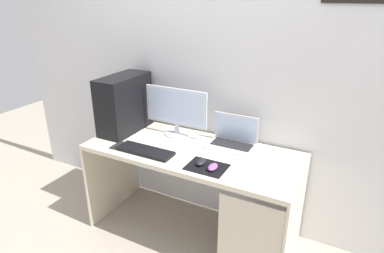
% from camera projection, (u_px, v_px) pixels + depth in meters
% --- Properties ---
extents(ground_plane, '(8.00, 8.00, 0.00)m').
position_uv_depth(ground_plane, '(192.00, 232.00, 2.67)').
color(ground_plane, '#9E9384').
extents(wall_back, '(4.00, 0.05, 2.60)m').
position_uv_depth(wall_back, '(215.00, 64.00, 2.48)').
color(wall_back, silver).
rests_on(wall_back, ground_plane).
extents(desk, '(1.56, 0.66, 0.75)m').
position_uv_depth(desk, '(194.00, 168.00, 2.42)').
color(desk, beige).
rests_on(desk, ground_plane).
extents(pc_tower, '(0.22, 0.47, 0.46)m').
position_uv_depth(pc_tower, '(124.00, 104.00, 2.64)').
color(pc_tower, black).
rests_on(pc_tower, desk).
extents(monitor, '(0.53, 0.20, 0.38)m').
position_uv_depth(monitor, '(176.00, 111.00, 2.56)').
color(monitor, '#B7BCC6').
rests_on(monitor, desk).
extents(laptop, '(0.34, 0.22, 0.23)m').
position_uv_depth(laptop, '(233.00, 139.00, 2.44)').
color(laptop, silver).
rests_on(laptop, desk).
extents(keyboard, '(0.42, 0.14, 0.02)m').
position_uv_depth(keyboard, '(145.00, 151.00, 2.34)').
color(keyboard, black).
rests_on(keyboard, desk).
extents(mousepad, '(0.26, 0.20, 0.00)m').
position_uv_depth(mousepad, '(207.00, 167.00, 2.14)').
color(mousepad, black).
rests_on(mousepad, desk).
extents(mouse_left, '(0.06, 0.10, 0.03)m').
position_uv_depth(mouse_left, '(201.00, 162.00, 2.16)').
color(mouse_left, black).
rests_on(mouse_left, mousepad).
extents(mouse_right, '(0.06, 0.10, 0.03)m').
position_uv_depth(mouse_right, '(213.00, 167.00, 2.10)').
color(mouse_right, '#8C4C99').
rests_on(mouse_right, mousepad).
extents(cell_phone, '(0.07, 0.13, 0.01)m').
position_uv_depth(cell_phone, '(119.00, 146.00, 2.43)').
color(cell_phone, '#232326').
rests_on(cell_phone, desk).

